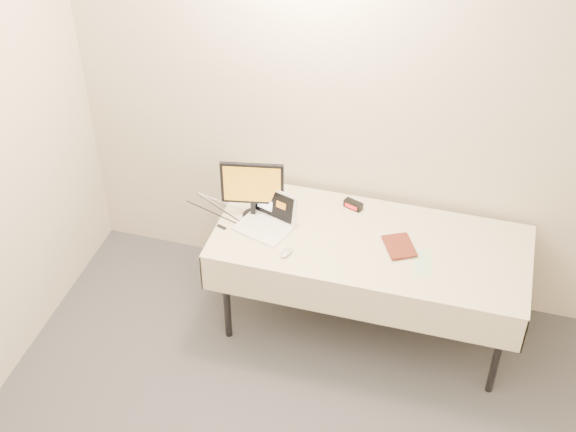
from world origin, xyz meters
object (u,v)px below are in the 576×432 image
(laptop, at_px, (268,218))
(book, at_px, (388,236))
(table, at_px, (371,249))
(monitor, at_px, (252,186))

(laptop, bearing_deg, book, 16.29)
(table, distance_m, monitor, 0.80)
(monitor, height_order, book, monitor)
(table, height_order, laptop, laptop)
(monitor, relative_size, book, 1.83)
(laptop, distance_m, book, 0.73)
(laptop, height_order, monitor, monitor)
(table, relative_size, book, 8.74)
(laptop, bearing_deg, monitor, 169.00)
(table, xyz_separation_m, laptop, (-0.63, -0.03, 0.11))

